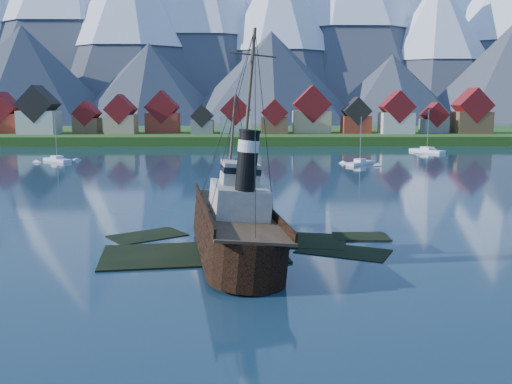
{
  "coord_description": "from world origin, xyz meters",
  "views": [
    {
      "loc": [
        2.3,
        -56.74,
        15.23
      ],
      "look_at": [
        3.25,
        6.0,
        5.0
      ],
      "focal_mm": 40.0,
      "sensor_mm": 36.0,
      "label": 1
    }
  ],
  "objects_px": {
    "sailboat_d": "(360,164)",
    "sailboat_c": "(57,160)",
    "sailboat_f": "(244,165)",
    "tugboat_wreck": "(232,222)",
    "sailboat_e": "(427,151)"
  },
  "relations": [
    {
      "from": "sailboat_d",
      "to": "sailboat_c",
      "type": "bearing_deg",
      "value": -142.83
    },
    {
      "from": "tugboat_wreck",
      "to": "sailboat_c",
      "type": "height_order",
      "value": "tugboat_wreck"
    },
    {
      "from": "sailboat_d",
      "to": "sailboat_e",
      "type": "distance_m",
      "value": 40.66
    },
    {
      "from": "sailboat_f",
      "to": "sailboat_c",
      "type": "bearing_deg",
      "value": 163.5
    },
    {
      "from": "sailboat_c",
      "to": "sailboat_f",
      "type": "xyz_separation_m",
      "value": [
        46.39,
        -9.72,
        -0.02
      ]
    },
    {
      "from": "sailboat_e",
      "to": "sailboat_f",
      "type": "xyz_separation_m",
      "value": [
        -53.06,
        -33.09,
        -0.03
      ]
    },
    {
      "from": "sailboat_c",
      "to": "tugboat_wreck",
      "type": "bearing_deg",
      "value": -110.77
    },
    {
      "from": "sailboat_c",
      "to": "sailboat_e",
      "type": "relative_size",
      "value": 0.92
    },
    {
      "from": "tugboat_wreck",
      "to": "sailboat_c",
      "type": "bearing_deg",
      "value": 109.97
    },
    {
      "from": "sailboat_d",
      "to": "sailboat_f",
      "type": "bearing_deg",
      "value": -133.17
    },
    {
      "from": "tugboat_wreck",
      "to": "sailboat_d",
      "type": "relative_size",
      "value": 2.45
    },
    {
      "from": "sailboat_f",
      "to": "sailboat_e",
      "type": "bearing_deg",
      "value": 27.28
    },
    {
      "from": "sailboat_c",
      "to": "sailboat_f",
      "type": "distance_m",
      "value": 47.4
    },
    {
      "from": "tugboat_wreck",
      "to": "sailboat_d",
      "type": "xyz_separation_m",
      "value": [
        28.06,
        76.57,
        -2.61
      ]
    },
    {
      "from": "sailboat_d",
      "to": "sailboat_f",
      "type": "height_order",
      "value": "sailboat_d"
    }
  ]
}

